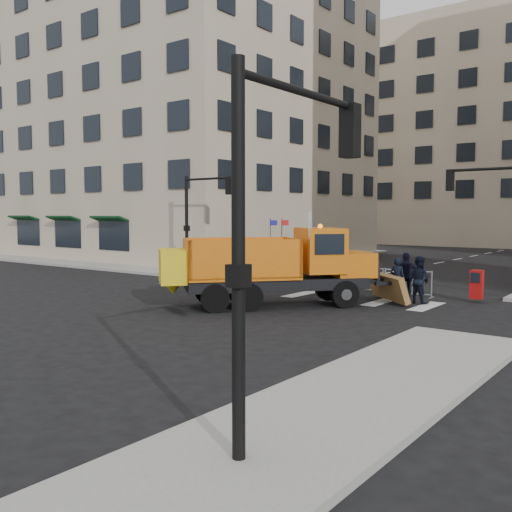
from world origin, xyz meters
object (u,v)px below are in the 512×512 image
Objects in this scene: cop_c at (406,276)px; worker at (238,259)px; newspaper_box at (477,284)px; cop_a at (397,279)px; plow_truck at (270,265)px; cop_b at (419,280)px.

worker reaches higher than cop_c.
cop_a is at bearing -151.44° from newspaper_box.
worker is (-8.90, 0.47, 0.24)m from cop_c.
cop_a is 8.85m from worker.
plow_truck is at bearing 52.54° from cop_a.
cop_c is 0.91× the size of worker.
cop_a is 0.60m from cop_c.
worker is at bearing -38.07° from cop_c.
cop_c is at bearing 3.46° from plow_truck.
cop_b reaches higher than cop_a.
cop_a is 0.84× the size of worker.
newspaper_box is at bearing -6.05° from plow_truck.
newspaper_box is at bearing -121.83° from cop_b.
newspaper_box is at bearing 167.30° from cop_c.
cop_a is 2.98m from newspaper_box.
worker is 1.87× the size of newspaper_box.
cop_b is 0.91m from cop_c.
plow_truck is at bearing -82.04° from worker.
worker is 11.33m from newspaper_box.
worker reaches higher than newspaper_box.
newspaper_box is (2.41, 0.99, -0.24)m from cop_c.
cop_b reaches higher than newspaper_box.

